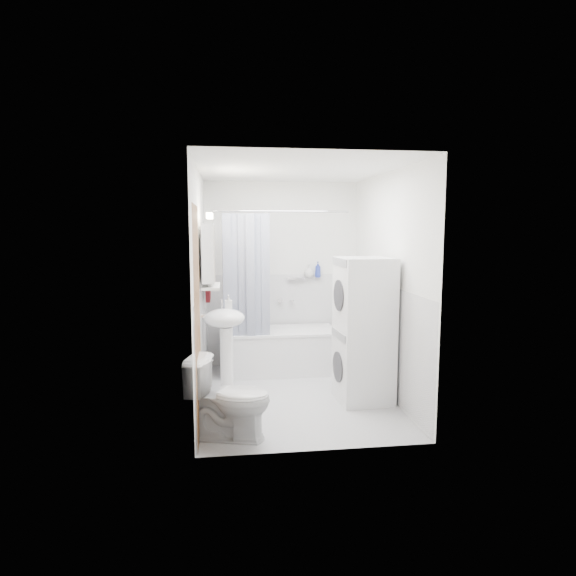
{
  "coord_description": "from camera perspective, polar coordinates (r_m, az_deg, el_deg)",
  "views": [
    {
      "loc": [
        -0.73,
        -4.97,
        1.8
      ],
      "look_at": [
        -0.07,
        0.15,
        1.16
      ],
      "focal_mm": 30.0,
      "sensor_mm": 36.0,
      "label": 1
    }
  ],
  "objects": [
    {
      "name": "bathtub",
      "position": [
        6.11,
        -1.0,
        -7.18
      ],
      "size": [
        1.41,
        0.67,
        0.54
      ],
      "color": "white",
      "rests_on": "ground"
    },
    {
      "name": "sink",
      "position": [
        5.21,
        -7.48,
        -5.15
      ],
      "size": [
        0.44,
        0.37,
        1.04
      ],
      "color": "white",
      "rests_on": "ground"
    },
    {
      "name": "shelf_bottle",
      "position": [
        4.95,
        -9.16,
        0.56
      ],
      "size": [
        0.07,
        0.18,
        0.07
      ],
      "primitive_type": "imported",
      "color": "gray",
      "rests_on": "shelf"
    },
    {
      "name": "shower_caddy",
      "position": [
        6.31,
        0.92,
        1.15
      ],
      "size": [
        0.22,
        0.06,
        0.02
      ],
      "primitive_type": "cube",
      "color": "silver",
      "rests_on": "room_walls"
    },
    {
      "name": "shelf",
      "position": [
        5.11,
        -9.1,
        0.22
      ],
      "size": [
        0.18,
        0.54,
        0.02
      ],
      "primitive_type": "cube",
      "color": "silver",
      "rests_on": "room_walls"
    },
    {
      "name": "washer_dryer",
      "position": [
        5.07,
        8.95,
        -4.94
      ],
      "size": [
        0.57,
        0.56,
        1.51
      ],
      "rotation": [
        0.0,
        0.0,
        0.06
      ],
      "color": "white",
      "rests_on": "ground"
    },
    {
      "name": "soap_pump",
      "position": [
        5.29,
        -7.05,
        -2.26
      ],
      "size": [
        0.08,
        0.17,
        0.08
      ],
      "primitive_type": "imported",
      "color": "gray",
      "rests_on": "sink"
    },
    {
      "name": "towel",
      "position": [
        5.57,
        -9.5,
        3.06
      ],
      "size": [
        0.07,
        0.36,
        0.87
      ],
      "color": "#4E1213",
      "rests_on": "room_walls"
    },
    {
      "name": "room_walls",
      "position": [
        5.03,
        1.0,
        3.48
      ],
      "size": [
        2.6,
        2.6,
        2.6
      ],
      "color": "white",
      "rests_on": "ground"
    },
    {
      "name": "floor",
      "position": [
        5.34,
        0.96,
        -12.66
      ],
      "size": [
        2.6,
        2.6,
        0.0
      ],
      "primitive_type": "plane",
      "color": "silver",
      "rests_on": "ground"
    },
    {
      "name": "shampoo_b",
      "position": [
        6.35,
        3.56,
        1.63
      ],
      "size": [
        0.08,
        0.21,
        0.08
      ],
      "primitive_type": "imported",
      "color": "#253697",
      "rests_on": "shower_caddy"
    },
    {
      "name": "wainscot",
      "position": [
        5.45,
        0.53,
        -5.67
      ],
      "size": [
        1.98,
        2.58,
        2.58
      ],
      "color": "white",
      "rests_on": "ground"
    },
    {
      "name": "medicine_cabinet",
      "position": [
        5.08,
        -9.35,
        4.31
      ],
      "size": [
        0.13,
        0.5,
        0.71
      ],
      "color": "white",
      "rests_on": "room_walls"
    },
    {
      "name": "shampoo_a",
      "position": [
        6.33,
        2.49,
        1.85
      ],
      "size": [
        0.13,
        0.17,
        0.13
      ],
      "primitive_type": "imported",
      "color": "gray",
      "rests_on": "shower_caddy"
    },
    {
      "name": "door",
      "position": [
        4.5,
        -10.05,
        -3.31
      ],
      "size": [
        0.05,
        2.0,
        2.0
      ],
      "color": "brown",
      "rests_on": "ground"
    },
    {
      "name": "toilet",
      "position": [
        4.26,
        -6.94,
        -12.91
      ],
      "size": [
        0.79,
        0.57,
        0.7
      ],
      "primitive_type": "imported",
      "rotation": [
        0.0,
        0.0,
        1.32
      ],
      "color": "white",
      "rests_on": "ground"
    },
    {
      "name": "shelf_cup",
      "position": [
        5.22,
        -9.08,
        1.06
      ],
      "size": [
        0.1,
        0.09,
        0.1
      ],
      "primitive_type": "imported",
      "color": "gray",
      "rests_on": "shelf"
    },
    {
      "name": "curtain_rod",
      "position": [
        5.66,
        -0.72,
        9.08
      ],
      "size": [
        1.59,
        0.02,
        0.02
      ],
      "primitive_type": "cylinder",
      "rotation": [
        0.0,
        1.57,
        0.0
      ],
      "color": "silver",
      "rests_on": "room_walls"
    },
    {
      "name": "shower_curtain",
      "position": [
        5.65,
        -4.93,
        1.44
      ],
      "size": [
        0.55,
        0.02,
        1.45
      ],
      "color": "#142048",
      "rests_on": "curtain_rod"
    },
    {
      "name": "tub_spout",
      "position": [
        6.35,
        0.45,
        -1.47
      ],
      "size": [
        0.04,
        0.12,
        0.04
      ],
      "primitive_type": "cylinder",
      "rotation": [
        1.57,
        0.0,
        0.0
      ],
      "color": "silver",
      "rests_on": "room_walls"
    }
  ]
}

